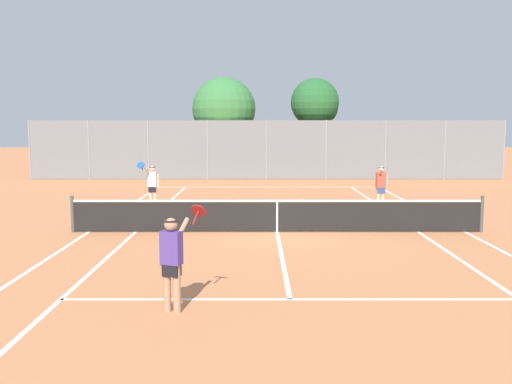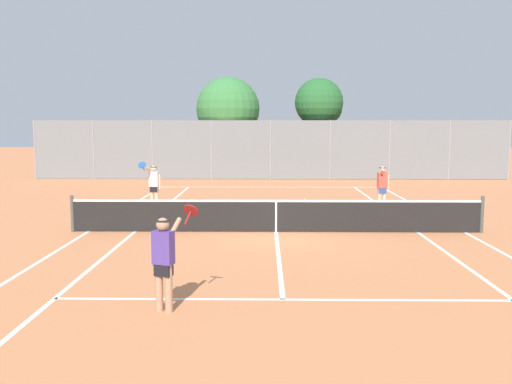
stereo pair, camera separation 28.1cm
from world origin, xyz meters
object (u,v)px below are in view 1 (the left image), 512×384
(player_far_right, at_px, (381,185))
(loose_tennis_ball_0, at_px, (303,199))
(tree_behind_left, at_px, (223,111))
(tennis_net, at_px, (277,215))
(loose_tennis_ball_1, at_px, (211,209))
(tree_behind_right, at_px, (316,104))
(player_far_left, at_px, (152,184))
(player_near_side, at_px, (172,258))

(player_far_right, distance_m, loose_tennis_ball_0, 3.88)
(tree_behind_left, bearing_deg, tennis_net, -81.75)
(loose_tennis_ball_1, bearing_deg, tennis_net, -63.05)
(tennis_net, bearing_deg, tree_behind_right, 80.46)
(loose_tennis_ball_0, bearing_deg, player_far_left, -157.18)
(player_far_left, distance_m, loose_tennis_ball_1, 2.38)
(player_far_right, xyz_separation_m, tree_behind_left, (-6.50, 13.19, 2.96))
(loose_tennis_ball_0, height_order, loose_tennis_ball_1, same)
(tennis_net, xyz_separation_m, player_near_side, (-2.01, -7.07, 0.42))
(tennis_net, height_order, tree_behind_left, tree_behind_left)
(tree_behind_left, bearing_deg, player_near_side, -88.77)
(tennis_net, height_order, loose_tennis_ball_1, tennis_net)
(player_near_side, xyz_separation_m, player_far_left, (-2.44, 11.69, 0.00))
(loose_tennis_ball_0, relative_size, tree_behind_right, 0.01)
(player_far_right, height_order, tree_behind_left, tree_behind_left)
(player_far_left, xyz_separation_m, player_far_right, (8.41, -0.28, -0.02))
(tree_behind_right, bearing_deg, loose_tennis_ball_1, -111.66)
(tennis_net, xyz_separation_m, player_far_right, (3.96, 4.34, 0.40))
(player_near_side, bearing_deg, player_far_right, 62.38)
(player_near_side, xyz_separation_m, tree_behind_left, (-0.53, 24.59, 2.94))
(tennis_net, bearing_deg, player_far_left, 133.90)
(loose_tennis_ball_1, bearing_deg, player_far_right, -0.77)
(player_far_left, xyz_separation_m, loose_tennis_ball_0, (5.78, 2.43, -0.89))
(player_near_side, xyz_separation_m, loose_tennis_ball_1, (-0.24, 11.49, -0.89))
(tree_behind_left, xyz_separation_m, tree_behind_right, (5.48, -0.02, 0.43))
(tree_behind_left, bearing_deg, player_far_left, -98.43)
(loose_tennis_ball_0, distance_m, tree_behind_left, 11.80)
(tree_behind_left, distance_m, tree_behind_right, 5.50)
(player_far_right, height_order, loose_tennis_ball_1, player_far_right)
(player_far_left, relative_size, loose_tennis_ball_0, 26.88)
(tennis_net, bearing_deg, loose_tennis_ball_1, 116.95)
(tennis_net, bearing_deg, loose_tennis_ball_0, 79.34)
(player_far_right, bearing_deg, loose_tennis_ball_1, 179.23)
(tree_behind_left, bearing_deg, player_far_right, -63.77)
(player_far_left, distance_m, tree_behind_right, 15.23)
(player_near_side, height_order, player_far_left, same)
(player_far_right, relative_size, tree_behind_right, 0.28)
(player_far_left, bearing_deg, tree_behind_right, 60.13)
(tennis_net, height_order, player_far_left, player_far_left)
(player_far_left, bearing_deg, tree_behind_left, 81.57)
(player_far_left, relative_size, tree_behind_left, 0.30)
(player_far_left, xyz_separation_m, loose_tennis_ball_1, (2.20, -0.20, -0.89))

